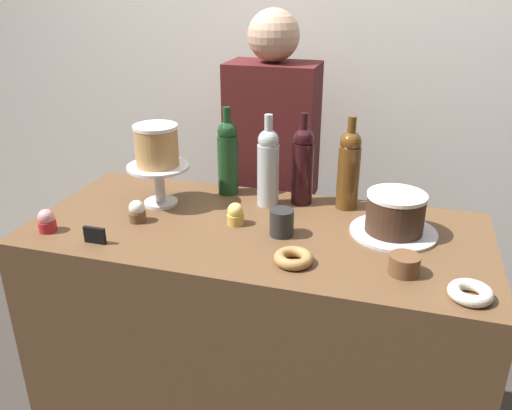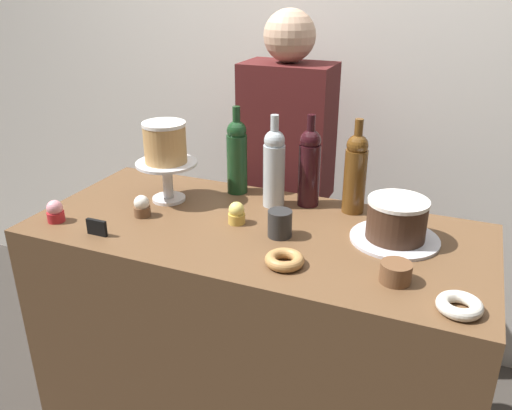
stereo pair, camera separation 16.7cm
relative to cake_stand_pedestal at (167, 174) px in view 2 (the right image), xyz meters
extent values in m
cube|color=silver|center=(0.38, 0.82, 0.24)|extent=(6.00, 0.05, 2.60)
cube|color=brown|center=(0.38, -0.09, -0.58)|extent=(1.47, 0.66, 0.96)
cylinder|color=silver|center=(0.00, 0.00, -0.09)|extent=(0.12, 0.12, 0.01)
cylinder|color=silver|center=(0.00, 0.00, -0.02)|extent=(0.04, 0.04, 0.12)
cylinder|color=silver|center=(0.00, 0.00, 0.04)|extent=(0.22, 0.22, 0.01)
cylinder|color=tan|center=(0.00, 0.00, 0.11)|extent=(0.15, 0.15, 0.13)
cylinder|color=white|center=(0.00, 0.00, 0.18)|extent=(0.15, 0.15, 0.01)
cylinder|color=silver|center=(0.81, -0.01, -0.09)|extent=(0.27, 0.27, 0.01)
cylinder|color=#3D2619|center=(0.81, -0.01, -0.03)|extent=(0.18, 0.18, 0.11)
cylinder|color=white|center=(0.81, -0.01, 0.03)|extent=(0.18, 0.18, 0.01)
cylinder|color=#B2BCC1|center=(0.37, 0.10, 0.01)|extent=(0.08, 0.08, 0.22)
sphere|color=#B2BCC1|center=(0.37, 0.10, 0.14)|extent=(0.07, 0.07, 0.07)
cylinder|color=#B2BCC1|center=(0.37, 0.10, 0.19)|extent=(0.03, 0.03, 0.08)
cylinder|color=black|center=(0.48, 0.16, 0.01)|extent=(0.08, 0.08, 0.22)
sphere|color=black|center=(0.48, 0.16, 0.14)|extent=(0.07, 0.07, 0.07)
cylinder|color=black|center=(0.48, 0.16, 0.19)|extent=(0.03, 0.03, 0.08)
cylinder|color=#193D1E|center=(0.20, 0.17, 0.01)|extent=(0.08, 0.08, 0.22)
sphere|color=#193D1E|center=(0.20, 0.17, 0.14)|extent=(0.07, 0.07, 0.07)
cylinder|color=#193D1E|center=(0.20, 0.17, 0.19)|extent=(0.03, 0.03, 0.08)
cylinder|color=#5B3814|center=(0.64, 0.16, 0.01)|extent=(0.08, 0.08, 0.22)
sphere|color=#5B3814|center=(0.64, 0.16, 0.14)|extent=(0.07, 0.07, 0.07)
cylinder|color=#5B3814|center=(0.64, 0.16, 0.19)|extent=(0.03, 0.03, 0.08)
cylinder|color=gold|center=(0.31, -0.08, -0.08)|extent=(0.06, 0.06, 0.03)
sphere|color=#EFDB6B|center=(0.31, -0.08, -0.05)|extent=(0.05, 0.05, 0.05)
cylinder|color=red|center=(-0.25, -0.30, -0.08)|extent=(0.06, 0.06, 0.03)
sphere|color=pink|center=(-0.25, -0.30, -0.05)|extent=(0.05, 0.05, 0.05)
cylinder|color=brown|center=(-0.01, -0.15, -0.08)|extent=(0.06, 0.06, 0.03)
sphere|color=white|center=(-0.01, -0.15, -0.05)|extent=(0.05, 0.05, 0.05)
torus|color=#B27F47|center=(0.55, -0.28, -0.08)|extent=(0.11, 0.11, 0.03)
torus|color=silver|center=(1.01, -0.33, -0.08)|extent=(0.11, 0.11, 0.03)
cylinder|color=brown|center=(0.85, -0.25, -0.09)|extent=(0.08, 0.08, 0.01)
cylinder|color=brown|center=(0.85, -0.25, -0.08)|extent=(0.08, 0.08, 0.01)
cylinder|color=brown|center=(0.85, -0.25, -0.07)|extent=(0.08, 0.08, 0.01)
cylinder|color=brown|center=(0.85, -0.25, -0.06)|extent=(0.08, 0.08, 0.01)
cylinder|color=brown|center=(0.85, -0.25, -0.05)|extent=(0.08, 0.08, 0.01)
cube|color=black|center=(-0.06, -0.33, -0.07)|extent=(0.07, 0.01, 0.05)
cylinder|color=#282828|center=(0.47, -0.12, -0.06)|extent=(0.08, 0.08, 0.08)
cube|color=black|center=(0.29, 0.46, -0.63)|extent=(0.28, 0.18, 0.85)
cube|color=#4C1919|center=(0.29, 0.46, 0.07)|extent=(0.36, 0.22, 0.55)
sphere|color=tan|center=(0.29, 0.46, 0.44)|extent=(0.20, 0.20, 0.20)
camera|label=1|loc=(0.81, -1.56, 0.65)|focal=36.96mm
camera|label=2|loc=(0.97, -1.50, 0.65)|focal=36.96mm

